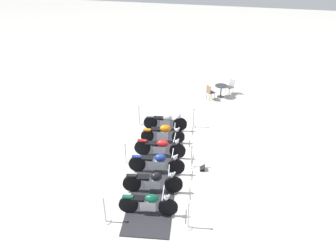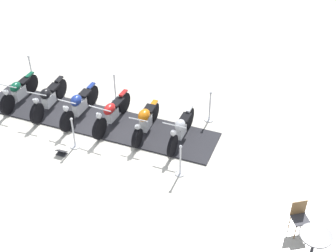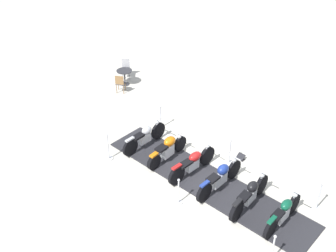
% 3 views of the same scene
% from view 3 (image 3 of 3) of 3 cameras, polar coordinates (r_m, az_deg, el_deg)
% --- Properties ---
extents(ground_plane, '(80.00, 80.00, 0.00)m').
position_cam_3_polar(ground_plane, '(14.89, 5.05, -7.55)').
color(ground_plane, beige).
extents(display_platform, '(2.87, 8.33, 0.05)m').
position_cam_3_polar(display_platform, '(14.88, 5.06, -7.48)').
color(display_platform, '#28282D').
rests_on(display_platform, ground_plane).
extents(motorcycle_forest, '(2.08, 0.77, 1.01)m').
position_cam_3_polar(motorcycle_forest, '(13.50, 15.43, -11.29)').
color(motorcycle_forest, black).
rests_on(motorcycle_forest, display_platform).
extents(motorcycle_black, '(2.27, 0.79, 1.03)m').
position_cam_3_polar(motorcycle_black, '(13.87, 11.12, -9.10)').
color(motorcycle_black, black).
rests_on(motorcycle_black, display_platform).
extents(motorcycle_navy, '(2.33, 0.65, 1.03)m').
position_cam_3_polar(motorcycle_navy, '(14.31, 7.15, -6.90)').
color(motorcycle_navy, black).
rests_on(motorcycle_navy, display_platform).
extents(motorcycle_maroon, '(2.30, 0.78, 1.05)m').
position_cam_3_polar(motorcycle_maroon, '(14.85, 3.42, -4.96)').
color(motorcycle_maroon, black).
rests_on(motorcycle_maroon, display_platform).
extents(motorcycle_copper, '(2.08, 0.68, 0.92)m').
position_cam_3_polar(motorcycle_copper, '(15.47, 0.00, -3.09)').
color(motorcycle_copper, black).
rests_on(motorcycle_copper, display_platform).
extents(motorcycle_chrome, '(2.20, 0.75, 1.02)m').
position_cam_3_polar(motorcycle_chrome, '(16.14, -3.13, -1.38)').
color(motorcycle_chrome, black).
rests_on(motorcycle_chrome, display_platform).
extents(stanchion_right_mid, '(0.32, 0.32, 1.10)m').
position_cam_3_polar(stanchion_right_mid, '(15.58, 8.36, -3.95)').
color(stanchion_right_mid, silver).
rests_on(stanchion_right_mid, ground_plane).
extents(stanchion_left_mid, '(0.29, 0.29, 1.03)m').
position_cam_3_polar(stanchion_left_mid, '(13.82, 1.43, -9.32)').
color(stanchion_left_mid, silver).
rests_on(stanchion_left_mid, ground_plane).
extents(stanchion_left_rear, '(0.31, 0.31, 1.12)m').
position_cam_3_polar(stanchion_left_rear, '(15.76, -8.12, -3.33)').
color(stanchion_left_rear, silver).
rests_on(stanchion_left_rear, ground_plane).
extents(stanchion_right_rear, '(0.29, 0.29, 1.07)m').
position_cam_3_polar(stanchion_right_rear, '(17.32, -1.00, 0.84)').
color(stanchion_right_rear, silver).
rests_on(stanchion_right_rear, ground_plane).
extents(stanchion_right_front, '(0.30, 0.30, 1.10)m').
position_cam_3_polar(stanchion_right_front, '(14.45, 19.77, -9.42)').
color(stanchion_right_front, silver).
rests_on(stanchion_right_front, ground_plane).
extents(info_placard, '(0.27, 0.35, 0.21)m').
position_cam_3_polar(info_placard, '(16.01, 9.84, -4.28)').
color(info_placard, '#333338').
rests_on(info_placard, ground_plane).
extents(cafe_table, '(0.76, 0.76, 0.76)m').
position_cam_3_polar(cafe_table, '(20.64, -5.94, 7.06)').
color(cafe_table, '#2D2D33').
rests_on(cafe_table, ground_plane).
extents(cafe_chair_near_table, '(0.56, 0.56, 0.92)m').
position_cam_3_polar(cafe_chair_near_table, '(19.96, -6.53, 5.90)').
color(cafe_chair_near_table, olive).
rests_on(cafe_chair_near_table, ground_plane).
extents(cafe_chair_across_table, '(0.56, 0.56, 0.95)m').
position_cam_3_polar(cafe_chair_across_table, '(21.39, -5.77, 7.99)').
color(cafe_chair_across_table, '#B7B7BC').
rests_on(cafe_chair_across_table, ground_plane).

